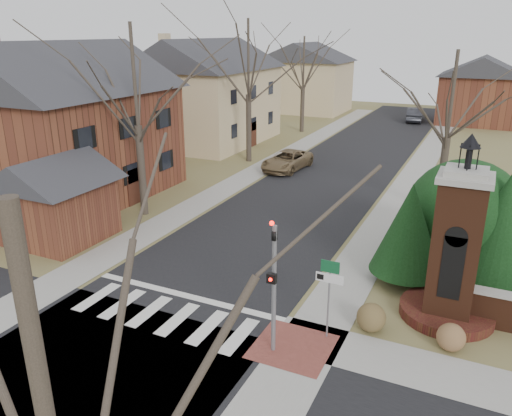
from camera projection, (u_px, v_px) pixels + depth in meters
The scene contains 28 objects.
ground at pixel (149, 327), 16.86m from camera, with size 120.00×120.00×0.00m, color olive.
main_street at pixel (337, 171), 35.61m from camera, with size 8.00×70.00×0.01m, color black.
cross_street at pixel (86, 380), 14.30m from camera, with size 120.00×8.00×0.01m, color black.
crosswalk_zone at pixel (163, 315), 17.54m from camera, with size 8.00×2.20×0.02m, color silver.
stop_bar at pixel (187, 296), 18.82m from camera, with size 8.00×0.35×0.02m, color silver.
sidewalk_right_main at pixel (412, 180), 33.51m from camera, with size 2.00×60.00×0.02m, color gray.
sidewalk_left at pixel (270, 163), 37.70m from camera, with size 2.00×60.00×0.02m, color gray.
curb_apron at pixel (293, 347), 15.78m from camera, with size 2.40×2.40×0.02m, color brown.
traffic_signal_pole at pixel (274, 277), 14.75m from camera, with size 0.28×0.41×4.50m.
sign_post at pixel (329, 284), 15.65m from camera, with size 0.90×0.07×2.75m.
brick_gate_monument at pixel (454, 260), 16.77m from camera, with size 3.20×3.20×6.47m.
house_brick_left at pixel (66, 118), 29.05m from camera, with size 9.80×11.80×9.42m.
house_stucco_left at pixel (207, 90), 43.76m from camera, with size 9.80×12.80×9.28m.
garage_left at pixel (56, 194), 23.36m from camera, with size 4.80×4.80×4.29m.
house_distant_left at pixel (305, 76), 61.17m from camera, with size 10.80×8.80×8.53m.
house_distant_right at pixel (481, 89), 53.32m from camera, with size 8.80×8.80×7.30m.
evergreen_near at pixel (409, 228), 19.16m from camera, with size 2.80×2.80×4.10m.
evergreen_mid at pixel (505, 224), 18.76m from camera, with size 3.40×3.40×4.70m.
evergreen_mass at pixel (464, 212), 20.53m from camera, with size 4.80×4.80×4.80m, color black.
bare_tree_0 at pixel (133, 68), 24.77m from camera, with size 8.05×8.05×11.15m.
bare_tree_1 at pixel (248, 52), 35.74m from camera, with size 8.40×8.40×11.64m.
bare_tree_2 at pixel (304, 58), 47.35m from camera, with size 7.35×7.35×10.19m.
bare_tree_3 at pixel (453, 89), 25.24m from camera, with size 7.00×7.00×9.70m.
bare_tree_4 at pixel (40, 382), 4.65m from camera, with size 6.65×6.65×9.21m.
pickup_truck at pixel (287, 160), 35.81m from camera, with size 2.25×4.88×1.36m, color olive.
distant_car at pixel (415, 115), 54.94m from camera, with size 1.60×4.58×1.51m, color #33343A.
dry_shrub_left at pixel (371, 317), 16.52m from camera, with size 0.97×0.97×0.97m, color brown.
dry_shrub_right at pixel (451, 337), 15.53m from camera, with size 0.88×0.88×0.88m, color brown.
Camera 1 is at (9.47, -11.61, 9.44)m, focal length 35.00 mm.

